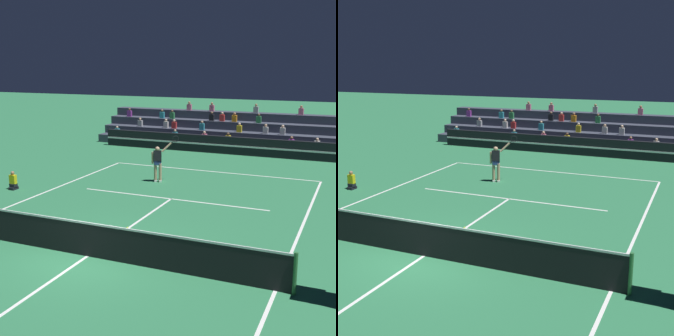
% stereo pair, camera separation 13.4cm
% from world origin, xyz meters
% --- Properties ---
extents(ground_plane, '(120.00, 120.00, 0.00)m').
position_xyz_m(ground_plane, '(0.00, 0.00, 0.00)').
color(ground_plane, '#2D7A4C').
extents(court_lines, '(11.10, 23.90, 0.01)m').
position_xyz_m(court_lines, '(0.00, 0.00, 0.00)').
color(court_lines, white).
rests_on(court_lines, ground).
extents(tennis_net, '(12.00, 0.10, 1.10)m').
position_xyz_m(tennis_net, '(0.00, 0.00, 0.54)').
color(tennis_net, '#2D6B38').
rests_on(tennis_net, ground).
extents(sponsor_banner_wall, '(18.00, 0.26, 1.10)m').
position_xyz_m(sponsor_banner_wall, '(0.00, 16.85, 0.55)').
color(sponsor_banner_wall, black).
rests_on(sponsor_banner_wall, ground).
extents(bleacher_stand, '(20.64, 3.80, 2.83)m').
position_xyz_m(bleacher_stand, '(0.00, 20.02, 0.83)').
color(bleacher_stand, '#383D4C').
rests_on(bleacher_stand, ground).
extents(ball_kid_courtside, '(0.30, 0.36, 0.84)m').
position_xyz_m(ball_kid_courtside, '(-7.09, 5.04, 0.33)').
color(ball_kid_courtside, black).
rests_on(ball_kid_courtside, ground).
extents(tennis_player, '(1.18, 0.76, 2.27)m').
position_xyz_m(tennis_player, '(-1.67, 8.85, 0.98)').
color(tennis_player, tan).
rests_on(tennis_player, ground).
extents(tennis_ball, '(0.07, 0.07, 0.07)m').
position_xyz_m(tennis_ball, '(-0.01, 2.52, 0.03)').
color(tennis_ball, '#C6DB33').
rests_on(tennis_ball, ground).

